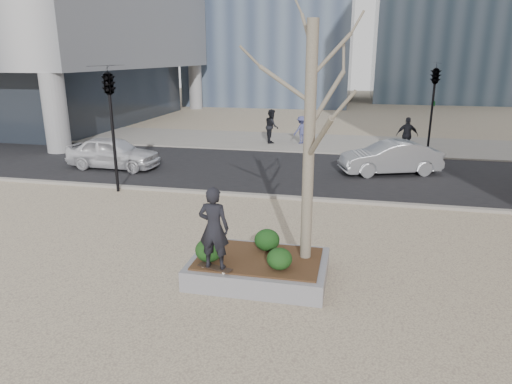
% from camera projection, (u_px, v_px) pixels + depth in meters
% --- Properties ---
extents(ground, '(120.00, 120.00, 0.00)m').
position_uv_depth(ground, '(216.00, 273.00, 10.45)').
color(ground, '#BDB08B').
rests_on(ground, ground).
extents(street, '(60.00, 8.00, 0.02)m').
position_uv_depth(street, '(284.00, 171.00, 19.81)').
color(street, black).
rests_on(street, ground).
extents(far_sidewalk, '(60.00, 6.00, 0.02)m').
position_uv_depth(far_sidewalk, '(303.00, 142.00, 26.37)').
color(far_sidewalk, gray).
rests_on(far_sidewalk, ground).
extents(planter, '(3.00, 2.00, 0.45)m').
position_uv_depth(planter, '(259.00, 269.00, 10.19)').
color(planter, gray).
rests_on(planter, ground).
extents(planter_mulch, '(2.70, 1.70, 0.04)m').
position_uv_depth(planter_mulch, '(259.00, 259.00, 10.12)').
color(planter_mulch, '#382314').
rests_on(planter_mulch, planter).
extents(sycamore_tree, '(2.80, 2.80, 6.60)m').
position_uv_depth(sycamore_tree, '(310.00, 107.00, 9.24)').
color(sycamore_tree, gray).
rests_on(sycamore_tree, planter_mulch).
extents(shrub_left, '(0.60, 0.60, 0.51)m').
position_uv_depth(shrub_left, '(209.00, 250.00, 9.89)').
color(shrub_left, '#113612').
rests_on(shrub_left, planter_mulch).
extents(shrub_middle, '(0.58, 0.58, 0.50)m').
position_uv_depth(shrub_middle, '(267.00, 240.00, 10.45)').
color(shrub_middle, '#113310').
rests_on(shrub_middle, planter_mulch).
extents(shrub_right, '(0.54, 0.54, 0.46)m').
position_uv_depth(shrub_right, '(279.00, 259.00, 9.53)').
color(shrub_right, '#133E15').
rests_on(shrub_right, planter_mulch).
extents(skateboard, '(0.80, 0.41, 0.08)m').
position_uv_depth(skateboard, '(215.00, 269.00, 9.60)').
color(skateboard, black).
rests_on(skateboard, planter).
extents(skateboarder, '(0.65, 0.43, 1.76)m').
position_uv_depth(skateboarder, '(214.00, 228.00, 9.34)').
color(skateboarder, black).
rests_on(skateboarder, skateboard).
extents(police_car, '(4.14, 1.80, 1.39)m').
position_uv_depth(police_car, '(113.00, 153.00, 20.03)').
color(police_car, white).
rests_on(police_car, street).
extents(car_silver, '(4.37, 2.69, 1.36)m').
position_uv_depth(car_silver, '(390.00, 158.00, 19.10)').
color(car_silver, '#9C9FA4').
rests_on(car_silver, street).
extents(pedestrian_a, '(0.94, 1.08, 1.89)m').
position_uv_depth(pedestrian_a, '(272.00, 126.00, 25.90)').
color(pedestrian_a, black).
rests_on(pedestrian_a, far_sidewalk).
extents(pedestrian_b, '(1.10, 1.12, 1.55)m').
position_uv_depth(pedestrian_b, '(301.00, 130.00, 25.69)').
color(pedestrian_b, '#43477A').
rests_on(pedestrian_b, far_sidewalk).
extents(pedestrian_c, '(1.10, 0.55, 1.81)m').
position_uv_depth(pedestrian_c, '(407.00, 135.00, 23.23)').
color(pedestrian_c, black).
rests_on(pedestrian_c, far_sidewalk).
extents(traffic_light_near, '(0.60, 2.48, 4.50)m').
position_uv_depth(traffic_light_near, '(113.00, 130.00, 16.18)').
color(traffic_light_near, black).
rests_on(traffic_light_near, ground).
extents(traffic_light_far, '(0.60, 2.48, 4.50)m').
position_uv_depth(traffic_light_far, '(432.00, 110.00, 22.15)').
color(traffic_light_far, black).
rests_on(traffic_light_far, ground).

